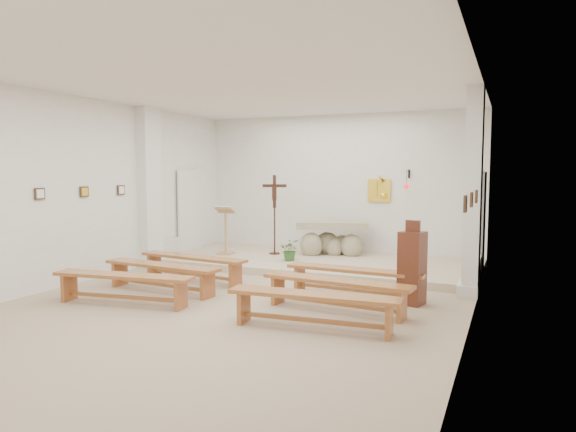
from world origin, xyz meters
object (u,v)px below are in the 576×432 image
at_px(bench_left_second, 161,271).
at_px(altar, 332,241).
at_px(lectern, 225,230).
at_px(crucifix_stand, 275,209).
at_px(bench_right_front, 354,276).
at_px(bench_left_third, 123,282).
at_px(bench_left_front, 193,262).
at_px(bench_right_third, 313,302).
at_px(donation_pedestal, 412,267).
at_px(bench_right_second, 336,287).

bearing_deg(bench_left_second, altar, 72.50).
xyz_separation_m(lectern, crucifix_stand, (1.06, 0.48, 0.51)).
bearing_deg(altar, bench_right_front, -81.57).
xyz_separation_m(altar, bench_left_second, (-1.71, -4.18, -0.11)).
height_order(altar, bench_left_third, altar).
bearing_deg(bench_left_front, lectern, 111.43).
distance_m(bench_left_front, bench_right_third, 3.74).
relative_size(lectern, bench_right_front, 0.49).
height_order(lectern, bench_right_front, lectern).
distance_m(donation_pedestal, bench_right_front, 0.99).
bearing_deg(altar, bench_left_front, -134.50).
height_order(lectern, bench_right_third, lectern).
xyz_separation_m(bench_left_front, bench_right_front, (3.20, 0.00, 0.00)).
bearing_deg(bench_right_front, bench_right_third, -87.28).
xyz_separation_m(bench_left_front, bench_left_third, (0.00, -1.93, 0.00)).
bearing_deg(altar, lectern, -174.24).
distance_m(bench_right_front, bench_left_third, 3.74).
relative_size(bench_right_second, bench_left_third, 1.00).
xyz_separation_m(donation_pedestal, bench_left_second, (-4.16, -0.90, -0.22)).
bearing_deg(bench_right_third, bench_left_front, 144.58).
distance_m(lectern, bench_left_front, 2.37).
relative_size(bench_left_third, bench_right_third, 1.00).
bearing_deg(donation_pedestal, lectern, 167.41).
xyz_separation_m(altar, bench_right_front, (1.49, -3.21, -0.11)).
height_order(altar, lectern, lectern).
bearing_deg(bench_left_second, bench_left_front, 94.80).
relative_size(bench_left_second, bench_right_second, 1.00).
xyz_separation_m(bench_left_front, bench_left_second, (0.00, -0.96, 0.00)).
relative_size(donation_pedestal, bench_left_front, 0.57).
bearing_deg(bench_right_front, altar, 117.58).
height_order(bench_left_second, bench_right_third, same).
height_order(donation_pedestal, bench_left_third, donation_pedestal).
height_order(bench_right_front, bench_right_third, same).
bearing_deg(bench_left_front, donation_pedestal, 5.42).
relative_size(bench_left_second, bench_left_third, 1.00).
height_order(altar, bench_right_third, altar).
distance_m(crucifix_stand, bench_left_second, 3.83).
height_order(altar, crucifix_stand, crucifix_stand).
relative_size(altar, crucifix_stand, 0.95).
distance_m(bench_right_front, bench_right_second, 0.96).
relative_size(altar, lectern, 1.53).
relative_size(lectern, crucifix_stand, 0.62).
bearing_deg(bench_left_second, bench_right_second, 4.80).
bearing_deg(bench_right_third, altar, 101.78).
xyz_separation_m(bench_left_front, bench_right_second, (3.20, -0.96, 0.00)).
height_order(crucifix_stand, bench_left_third, crucifix_stand).
xyz_separation_m(crucifix_stand, bench_right_front, (2.75, -2.74, -0.86)).
height_order(bench_right_second, bench_right_third, same).
xyz_separation_m(crucifix_stand, bench_left_front, (-0.45, -2.74, -0.86)).
height_order(bench_left_front, bench_right_front, same).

